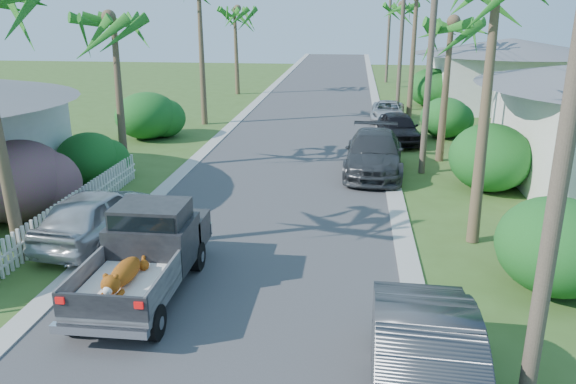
# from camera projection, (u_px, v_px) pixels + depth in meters

# --- Properties ---
(ground) EXTENTS (120.00, 120.00, 0.00)m
(ground) POSITION_uv_depth(u_px,v_px,m) (216.00, 337.00, 11.70)
(ground) COLOR #3A5620
(ground) RESTS_ON ground
(road) EXTENTS (8.00, 100.00, 0.02)m
(road) POSITION_uv_depth(u_px,v_px,m) (310.00, 117.00, 35.28)
(road) COLOR #38383A
(road) RESTS_ON ground
(curb_left) EXTENTS (0.60, 100.00, 0.06)m
(curb_left) POSITION_uv_depth(u_px,v_px,m) (243.00, 115.00, 35.75)
(curb_left) COLOR #A5A39E
(curb_left) RESTS_ON ground
(curb_right) EXTENTS (0.60, 100.00, 0.06)m
(curb_right) POSITION_uv_depth(u_px,v_px,m) (379.00, 118.00, 34.80)
(curb_right) COLOR #A5A39E
(curb_right) RESTS_ON ground
(pickup_truck) EXTENTS (1.98, 5.12, 2.06)m
(pickup_truck) POSITION_uv_depth(u_px,v_px,m) (149.00, 249.00, 13.51)
(pickup_truck) COLOR black
(pickup_truck) RESTS_ON ground
(parked_car_rn) EXTENTS (1.91, 5.13, 1.68)m
(parked_car_rn) POSITION_uv_depth(u_px,v_px,m) (427.00, 374.00, 9.16)
(parked_car_rn) COLOR #34363A
(parked_car_rn) RESTS_ON ground
(parked_car_rm) EXTENTS (2.59, 5.81, 1.66)m
(parked_car_rm) POSITION_uv_depth(u_px,v_px,m) (374.00, 153.00, 23.15)
(parked_car_rm) COLOR #2E3134
(parked_car_rm) RESTS_ON ground
(parked_car_rf) EXTENTS (2.24, 4.51, 1.48)m
(parked_car_rf) POSITION_uv_depth(u_px,v_px,m) (399.00, 128.00, 28.42)
(parked_car_rf) COLOR black
(parked_car_rf) RESTS_ON ground
(parked_car_rd) EXTENTS (2.24, 4.35, 1.18)m
(parked_car_rd) POSITION_uv_depth(u_px,v_px,m) (388.00, 112.00, 33.73)
(parked_car_rd) COLOR #AEB1B6
(parked_car_rd) RESTS_ON ground
(parked_car_ln) EXTENTS (2.38, 4.81, 1.58)m
(parked_car_ln) POSITION_uv_depth(u_px,v_px,m) (97.00, 215.00, 16.34)
(parked_car_ln) COLOR #B8BBC0
(parked_car_ln) RESTS_ON ground
(palm_l_b) EXTENTS (4.40, 4.40, 7.40)m
(palm_l_b) POSITION_uv_depth(u_px,v_px,m) (112.00, 18.00, 21.85)
(palm_l_b) COLOR brown
(palm_l_b) RESTS_ON ground
(palm_l_d) EXTENTS (4.40, 4.40, 7.70)m
(palm_l_d) POSITION_uv_depth(u_px,v_px,m) (235.00, 9.00, 42.48)
(palm_l_d) COLOR brown
(palm_l_d) RESTS_ON ground
(palm_r_b) EXTENTS (4.40, 4.40, 7.20)m
(palm_r_b) POSITION_uv_depth(u_px,v_px,m) (451.00, 23.00, 23.27)
(palm_r_b) COLOR brown
(palm_r_b) RESTS_ON ground
(palm_r_d) EXTENTS (4.40, 4.40, 8.00)m
(palm_r_d) POSITION_uv_depth(u_px,v_px,m) (403.00, 5.00, 46.62)
(palm_r_d) COLOR brown
(palm_r_d) RESTS_ON ground
(shrub_l_b) EXTENTS (3.00, 3.30, 2.60)m
(shrub_l_b) POSITION_uv_depth(u_px,v_px,m) (19.00, 181.00, 17.81)
(shrub_l_b) COLOR #9E1665
(shrub_l_b) RESTS_ON ground
(shrub_l_c) EXTENTS (2.40, 2.64, 2.00)m
(shrub_l_c) POSITION_uv_depth(u_px,v_px,m) (89.00, 159.00, 21.64)
(shrub_l_c) COLOR #164F16
(shrub_l_c) RESTS_ON ground
(shrub_l_d) EXTENTS (3.20, 3.52, 2.40)m
(shrub_l_d) POSITION_uv_depth(u_px,v_px,m) (147.00, 115.00, 29.19)
(shrub_l_d) COLOR #164F16
(shrub_l_d) RESTS_ON ground
(shrub_r_a) EXTENTS (2.80, 3.08, 2.30)m
(shrub_r_a) POSITION_uv_depth(u_px,v_px,m) (556.00, 246.00, 13.33)
(shrub_r_a) COLOR #164F16
(shrub_r_a) RESTS_ON ground
(shrub_r_b) EXTENTS (3.00, 3.30, 2.50)m
(shrub_r_b) POSITION_uv_depth(u_px,v_px,m) (490.00, 157.00, 20.83)
(shrub_r_b) COLOR #164F16
(shrub_r_b) RESTS_ON ground
(shrub_r_c) EXTENTS (2.60, 2.86, 2.10)m
(shrub_r_c) POSITION_uv_depth(u_px,v_px,m) (445.00, 118.00, 29.42)
(shrub_r_c) COLOR #164F16
(shrub_r_c) RESTS_ON ground
(shrub_r_d) EXTENTS (3.20, 3.52, 2.60)m
(shrub_r_d) POSITION_uv_depth(u_px,v_px,m) (431.00, 87.00, 38.72)
(shrub_r_d) COLOR #164F16
(shrub_r_d) RESTS_ON ground
(picket_fence) EXTENTS (0.10, 11.00, 1.00)m
(picket_fence) POSITION_uv_depth(u_px,v_px,m) (68.00, 212.00, 17.39)
(picket_fence) COLOR white
(picket_fence) RESTS_ON ground
(house_right_far) EXTENTS (9.00, 8.00, 4.60)m
(house_right_far) POSITION_uv_depth(u_px,v_px,m) (508.00, 76.00, 37.91)
(house_right_far) COLOR silver
(house_right_far) RESTS_ON ground
(utility_pole_a) EXTENTS (1.60, 0.26, 9.00)m
(utility_pole_a) POSITION_uv_depth(u_px,v_px,m) (564.00, 155.00, 7.76)
(utility_pole_a) COLOR brown
(utility_pole_a) RESTS_ON ground
(utility_pole_b) EXTENTS (1.60, 0.26, 9.00)m
(utility_pole_b) POSITION_uv_depth(u_px,v_px,m) (430.00, 60.00, 21.91)
(utility_pole_b) COLOR brown
(utility_pole_b) RESTS_ON ground
(utility_pole_c) EXTENTS (1.60, 0.26, 9.00)m
(utility_pole_c) POSITION_uv_depth(u_px,v_px,m) (401.00, 39.00, 36.06)
(utility_pole_c) COLOR brown
(utility_pole_c) RESTS_ON ground
(utility_pole_d) EXTENTS (1.60, 0.26, 9.00)m
(utility_pole_d) POSITION_uv_depth(u_px,v_px,m) (389.00, 30.00, 50.21)
(utility_pole_d) COLOR brown
(utility_pole_d) RESTS_ON ground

